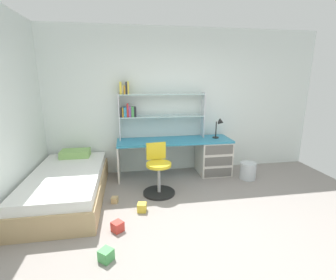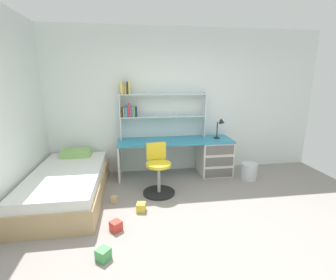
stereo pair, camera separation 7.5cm
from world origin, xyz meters
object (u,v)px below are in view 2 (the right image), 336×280
desk (204,154)px  toy_block_green_3 (103,254)px  bed_platform (68,185)px  toy_block_yellow_0 (141,207)px  desk_lamp (221,125)px  bookshelf_hutch (151,107)px  toy_block_natural_1 (114,199)px  waste_bin (249,171)px  swivel_chair (158,174)px  toy_block_red_2 (116,226)px

desk → toy_block_green_3: bearing=-128.5°
bed_platform → toy_block_yellow_0: (1.11, -0.55, -0.17)m
desk_lamp → bed_platform: size_ratio=0.19×
bookshelf_hutch → toy_block_natural_1: size_ratio=17.20×
waste_bin → toy_block_green_3: waste_bin is taller
desk_lamp → bookshelf_hutch: bearing=171.5°
swivel_chair → toy_block_natural_1: bearing=-162.1°
toy_block_red_2 → toy_block_green_3: bearing=-101.4°
bookshelf_hutch → toy_block_yellow_0: size_ratio=13.37×
toy_block_red_2 → desk_lamp: bearing=40.7°
desk_lamp → toy_block_red_2: (-1.90, -1.63, -0.90)m
swivel_chair → toy_block_natural_1: size_ratio=8.68×
bed_platform → toy_block_natural_1: 0.77m
desk → waste_bin: size_ratio=6.89×
bed_platform → toy_block_yellow_0: bed_platform is taller
toy_block_yellow_0 → toy_block_natural_1: (-0.39, 0.31, -0.01)m
desk → toy_block_natural_1: desk is taller
desk → desk_lamp: bearing=-2.2°
desk_lamp → waste_bin: desk_lamp is taller
desk → waste_bin: 0.88m
toy_block_yellow_0 → toy_block_red_2: toy_block_red_2 is taller
toy_block_yellow_0 → desk_lamp: bearing=37.8°
toy_block_green_3 → bookshelf_hutch: bearing=73.4°
waste_bin → toy_block_red_2: size_ratio=2.50×
waste_bin → toy_block_yellow_0: waste_bin is taller
desk → toy_block_yellow_0: desk is taller
swivel_chair → toy_block_red_2: 1.17m
bed_platform → toy_block_red_2: size_ratio=16.23×
toy_block_yellow_0 → toy_block_green_3: 0.99m
toy_block_natural_1 → toy_block_red_2: bearing=-84.6°
desk → toy_block_green_3: desk is taller
swivel_chair → toy_block_red_2: (-0.63, -0.95, -0.26)m
toy_block_natural_1 → toy_block_green_3: toy_block_green_3 is taller
swivel_chair → bed_platform: (-1.41, 0.01, -0.10)m
bed_platform → toy_block_red_2: (0.78, -0.96, -0.17)m
desk_lamp → waste_bin: 1.00m
swivel_chair → bed_platform: swivel_chair is taller
desk → bed_platform: 2.48m
swivel_chair → toy_block_red_2: swivel_chair is taller
toy_block_yellow_0 → toy_block_green_3: size_ratio=0.97×
bookshelf_hutch → waste_bin: (1.75, -0.58, -1.15)m
bed_platform → toy_block_yellow_0: size_ratio=16.65×
desk → desk_lamp: (0.30, -0.01, 0.56)m
bookshelf_hutch → toy_block_red_2: bearing=-107.9°
bookshelf_hutch → swivel_chair: 1.32m
bookshelf_hutch → toy_block_yellow_0: 1.91m
desk_lamp → toy_block_yellow_0: size_ratio=3.17×
toy_block_natural_1 → bookshelf_hutch: bearing=59.2°
desk → toy_block_yellow_0: 1.81m
desk_lamp → toy_block_green_3: desk_lamp is taller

